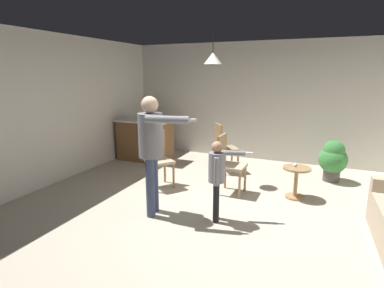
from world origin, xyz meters
name	(u,v)px	position (x,y,z in m)	size (l,w,h in m)	color
ground	(215,213)	(0.00, 0.00, 0.00)	(7.68, 7.68, 0.00)	#B2A893
wall_back	(262,102)	(0.00, 3.20, 1.35)	(6.40, 0.10, 2.70)	beige
wall_left	(45,111)	(-3.20, 0.00, 1.35)	(0.10, 6.40, 2.70)	beige
kitchen_counter	(145,140)	(-2.45, 2.05, 0.48)	(1.26, 0.66, 0.95)	brown
side_table_by_couch	(296,179)	(1.01, 1.06, 0.33)	(0.44, 0.44, 0.52)	#99754C
person_adult	(152,143)	(-0.82, -0.36, 1.05)	(0.87, 0.48, 1.70)	#384260
person_child	(217,172)	(0.08, -0.20, 0.70)	(0.53, 0.44, 1.12)	black
dining_chair_by_counter	(228,162)	(-0.07, 0.84, 0.55)	(0.43, 0.43, 1.00)	#99754C
dining_chair_near_wall	(224,146)	(-0.50, 1.93, 0.55)	(0.59, 0.59, 1.00)	#99754C
dining_chair_centre_back	(158,157)	(-1.32, 0.66, 0.55)	(0.59, 0.59, 1.00)	#99754C
potted_plant_corner	(333,159)	(1.56, 2.18, 0.43)	(0.51, 0.51, 0.79)	#4C4742
spare_remote_on_table	(295,165)	(0.97, 1.11, 0.54)	(0.04, 0.13, 0.04)	white
ceiling_light_pendant	(213,58)	(-0.54, 1.32, 2.25)	(0.32, 0.32, 0.55)	silver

